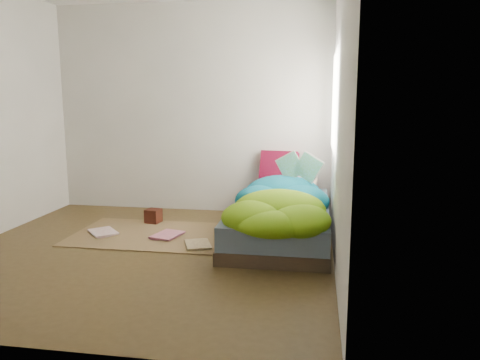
{
  "coord_description": "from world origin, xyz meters",
  "views": [
    {
      "loc": [
        1.57,
        -4.02,
        1.43
      ],
      "look_at": [
        0.79,
        0.75,
        0.59
      ],
      "focal_mm": 35.0,
      "sensor_mm": 36.0,
      "label": 1
    }
  ],
  "objects_px": {
    "bed": "(280,221)",
    "wooden_box": "(153,216)",
    "floor_book_b": "(157,234)",
    "open_book": "(299,158)",
    "floor_book_a": "(92,234)",
    "pillow_magenta": "(279,170)"
  },
  "relations": [
    {
      "from": "pillow_magenta",
      "to": "bed",
      "type": "bearing_deg",
      "value": -74.97
    },
    {
      "from": "bed",
      "to": "pillow_magenta",
      "type": "xyz_separation_m",
      "value": [
        -0.1,
        0.91,
        0.4
      ]
    },
    {
      "from": "bed",
      "to": "floor_book_a",
      "type": "relative_size",
      "value": 6.03
    },
    {
      "from": "floor_book_b",
      "to": "bed",
      "type": "bearing_deg",
      "value": 24.03
    },
    {
      "from": "open_book",
      "to": "wooden_box",
      "type": "xyz_separation_m",
      "value": [
        -1.67,
        0.03,
        -0.72
      ]
    },
    {
      "from": "bed",
      "to": "floor_book_a",
      "type": "height_order",
      "value": "bed"
    },
    {
      "from": "wooden_box",
      "to": "floor_book_a",
      "type": "distance_m",
      "value": 0.76
    },
    {
      "from": "floor_book_b",
      "to": "open_book",
      "type": "bearing_deg",
      "value": 32.32
    },
    {
      "from": "pillow_magenta",
      "to": "floor_book_a",
      "type": "xyz_separation_m",
      "value": [
        -1.86,
        -1.23,
        -0.54
      ]
    },
    {
      "from": "wooden_box",
      "to": "floor_book_b",
      "type": "height_order",
      "value": "wooden_box"
    },
    {
      "from": "bed",
      "to": "wooden_box",
      "type": "xyz_separation_m",
      "value": [
        -1.49,
        0.28,
        -0.08
      ]
    },
    {
      "from": "pillow_magenta",
      "to": "open_book",
      "type": "xyz_separation_m",
      "value": [
        0.27,
        -0.66,
        0.24
      ]
    },
    {
      "from": "open_book",
      "to": "wooden_box",
      "type": "distance_m",
      "value": 1.81
    },
    {
      "from": "wooden_box",
      "to": "floor_book_b",
      "type": "bearing_deg",
      "value": -66.19
    },
    {
      "from": "open_book",
      "to": "floor_book_a",
      "type": "bearing_deg",
      "value": -151.65
    },
    {
      "from": "open_book",
      "to": "floor_book_b",
      "type": "distance_m",
      "value": 1.71
    },
    {
      "from": "bed",
      "to": "wooden_box",
      "type": "relative_size",
      "value": 12.76
    },
    {
      "from": "open_book",
      "to": "floor_book_b",
      "type": "xyz_separation_m",
      "value": [
        -1.45,
        -0.46,
        -0.78
      ]
    },
    {
      "from": "pillow_magenta",
      "to": "floor_book_b",
      "type": "xyz_separation_m",
      "value": [
        -1.18,
        -1.12,
        -0.54
      ]
    },
    {
      "from": "open_book",
      "to": "floor_book_b",
      "type": "bearing_deg",
      "value": -148.85
    },
    {
      "from": "bed",
      "to": "wooden_box",
      "type": "bearing_deg",
      "value": 169.32
    },
    {
      "from": "pillow_magenta",
      "to": "wooden_box",
      "type": "height_order",
      "value": "pillow_magenta"
    }
  ]
}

